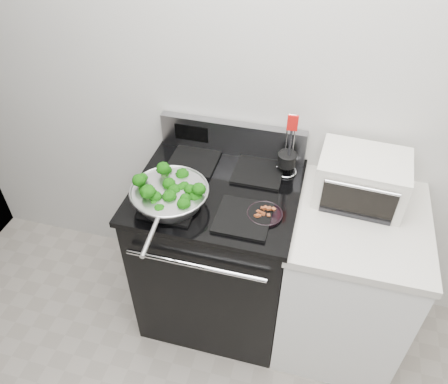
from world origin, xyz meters
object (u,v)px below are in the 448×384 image
(bacon_plate, at_px, (265,212))
(utensil_holder, at_px, (287,162))
(skillet, at_px, (170,195))
(gas_range, at_px, (218,252))
(toaster_oven, at_px, (362,179))

(bacon_plate, xyz_separation_m, utensil_holder, (0.04, 0.33, 0.04))
(skillet, height_order, bacon_plate, skillet)
(skillet, bearing_deg, gas_range, 39.00)
(toaster_oven, bearing_deg, bacon_plate, -143.07)
(gas_range, height_order, bacon_plate, gas_range)
(gas_range, xyz_separation_m, utensil_holder, (0.30, 0.20, 0.52))
(skillet, xyz_separation_m, utensil_holder, (0.47, 0.37, 0.01))
(bacon_plate, xyz_separation_m, toaster_oven, (0.40, 0.26, 0.07))
(skillet, height_order, toaster_oven, toaster_oven)
(skillet, relative_size, bacon_plate, 3.52)
(gas_range, relative_size, skillet, 1.98)
(utensil_holder, distance_m, toaster_oven, 0.36)
(skillet, distance_m, utensil_holder, 0.60)
(gas_range, relative_size, bacon_plate, 6.97)
(bacon_plate, bearing_deg, utensil_holder, 82.52)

